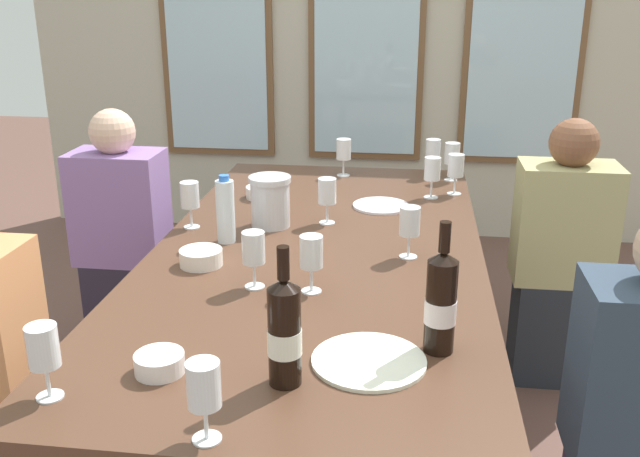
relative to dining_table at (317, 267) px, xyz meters
name	(u,v)px	position (x,y,z in m)	size (l,w,h in m)	color
ground_plane	(317,434)	(0.00, 0.00, -0.68)	(12.00, 12.00, 0.00)	brown
back_wall_with_windows	(367,7)	(0.00, 2.31, 0.77)	(4.31, 0.10, 2.90)	#BDB7A2
dining_table	(317,267)	(0.00, 0.00, 0.00)	(1.11, 2.27, 0.74)	#533425
white_plate_0	(369,361)	(0.22, -0.73, 0.07)	(0.28, 0.28, 0.01)	white
white_plate_1	(381,206)	(0.19, 0.51, 0.07)	(0.23, 0.23, 0.01)	white
metal_pitcher	(270,201)	(-0.20, 0.22, 0.16)	(0.16, 0.16, 0.19)	silver
wine_bottle_0	(284,332)	(0.04, -0.85, 0.19)	(0.08, 0.08, 0.33)	black
wine_bottle_1	(441,302)	(0.39, -0.65, 0.20)	(0.08, 0.08, 0.34)	black
tasting_bowl_0	(264,192)	(-0.30, 0.58, 0.09)	(0.15, 0.15, 0.05)	white
tasting_bowl_1	(201,257)	(-0.35, -0.19, 0.09)	(0.14, 0.14, 0.05)	white
tasting_bowl_2	(160,363)	(-0.26, -0.84, 0.09)	(0.12, 0.12, 0.05)	white
water_bottle	(226,211)	(-0.32, 0.04, 0.18)	(0.06, 0.06, 0.24)	white
wine_glass_0	(432,171)	(0.39, 0.66, 0.18)	(0.07, 0.07, 0.17)	white
wine_glass_1	(456,168)	(0.49, 0.73, 0.18)	(0.07, 0.07, 0.17)	white
wine_glass_2	(43,350)	(-0.46, -0.97, 0.18)	(0.07, 0.07, 0.17)	white
wine_glass_3	(344,151)	(-0.01, 0.97, 0.18)	(0.07, 0.07, 0.17)	white
wine_glass_4	(311,253)	(0.03, -0.34, 0.19)	(0.07, 0.07, 0.17)	white
wine_glass_5	(326,193)	(0.00, 0.28, 0.18)	(0.07, 0.07, 0.17)	white
wine_glass_6	(190,197)	(-0.49, 0.17, 0.18)	(0.07, 0.07, 0.17)	white
wine_glass_7	(452,154)	(0.49, 0.95, 0.19)	(0.07, 0.07, 0.17)	white
wine_glass_8	(204,389)	(-0.08, -1.08, 0.18)	(0.07, 0.07, 0.17)	white
wine_glass_9	(433,151)	(0.40, 1.02, 0.18)	(0.07, 0.07, 0.17)	white
wine_glass_10	(410,222)	(0.31, -0.03, 0.19)	(0.07, 0.07, 0.17)	white
wine_glass_11	(254,250)	(-0.14, -0.33, 0.18)	(0.07, 0.07, 0.17)	white
seated_person_0	(123,243)	(-0.92, 0.52, -0.15)	(0.38, 0.24, 1.11)	#2B2536
seated_person_1	(560,261)	(0.92, 0.55, -0.15)	(0.38, 0.24, 1.11)	#242930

